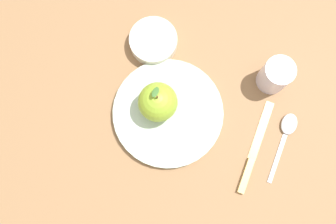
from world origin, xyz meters
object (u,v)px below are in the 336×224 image
Objects in this scene: dinner_plate at (168,113)px; cup at (276,75)px; side_bowl at (153,41)px; spoon at (287,131)px; knife at (253,155)px; apple at (158,102)px.

dinner_plate is 0.24m from cup.
side_bowl is (0.16, -0.03, 0.01)m from dinner_plate.
cup is at bearing -6.19° from spoon.
dinner_plate is 1.42× the size of knife.
dinner_plate is 0.26m from spoon.
side_bowl is 0.33m from knife.
dinner_plate is at bearing 170.94° from side_bowl.
spoon is at bearing -145.03° from side_bowl.
knife is at bearing 143.89° from cup.
side_bowl reaches higher than knife.
cup is 0.62× the size of spoon.
apple is 0.57× the size of knife.
cup is (-0.01, -0.24, 0.04)m from dinner_plate.
dinner_plate is 0.20m from knife.
dinner_plate reaches higher than knife.
apple is at bearing 58.97° from spoon.
cup is at bearing -36.11° from knife.
apple is 1.15× the size of cup.
cup reaches higher than side_bowl.
spoon is (-0.29, -0.20, -0.01)m from side_bowl.
side_bowl is at bearing 51.33° from cup.
dinner_plate is at bearing -142.86° from apple.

